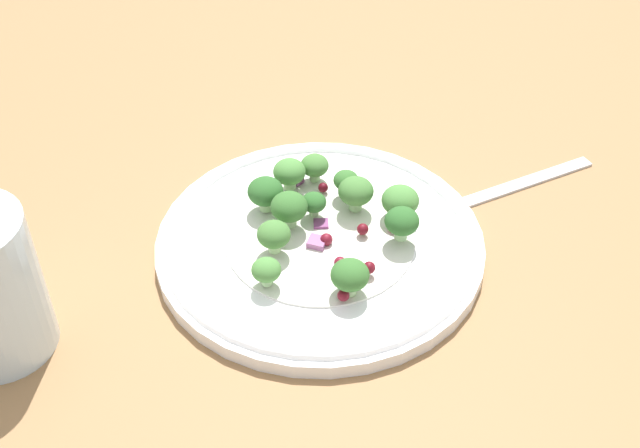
# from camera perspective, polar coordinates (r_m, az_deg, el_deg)

# --- Properties ---
(ground_plane) EXTENTS (1.80, 1.80, 0.02)m
(ground_plane) POSITION_cam_1_polar(r_m,az_deg,el_deg) (0.68, 0.65, -0.91)
(ground_plane) COLOR olive
(plate) EXTENTS (0.25, 0.25, 0.02)m
(plate) POSITION_cam_1_polar(r_m,az_deg,el_deg) (0.64, -0.00, -1.23)
(plate) COLOR white
(plate) RESTS_ON ground_plane
(dressing_pool) EXTENTS (0.15, 0.15, 0.00)m
(dressing_pool) POSITION_cam_1_polar(r_m,az_deg,el_deg) (0.64, -0.00, -0.94)
(dressing_pool) COLOR white
(dressing_pool) RESTS_ON plate
(broccoli_floret_0) EXTENTS (0.02, 0.02, 0.02)m
(broccoli_floret_0) POSITION_cam_1_polar(r_m,az_deg,el_deg) (0.67, 1.86, 2.95)
(broccoli_floret_0) COLOR #9EC684
(broccoli_floret_0) RESTS_ON plate
(broccoli_floret_1) EXTENTS (0.03, 0.03, 0.03)m
(broccoli_floret_1) POSITION_cam_1_polar(r_m,az_deg,el_deg) (0.64, -2.13, 1.13)
(broccoli_floret_1) COLOR #8EB77A
(broccoli_floret_1) RESTS_ON plate
(broccoli_floret_2) EXTENTS (0.03, 0.03, 0.03)m
(broccoli_floret_2) POSITION_cam_1_polar(r_m,az_deg,el_deg) (0.65, 2.47, 2.22)
(broccoli_floret_2) COLOR #8EB77A
(broccoli_floret_2) RESTS_ON plate
(broccoli_floret_3) EXTENTS (0.03, 0.03, 0.03)m
(broccoli_floret_3) POSITION_cam_1_polar(r_m,az_deg,el_deg) (0.62, -3.18, -0.76)
(broccoli_floret_3) COLOR #ADD18E
(broccoli_floret_3) RESTS_ON plate
(broccoli_floret_4) EXTENTS (0.03, 0.03, 0.03)m
(broccoli_floret_4) POSITION_cam_1_polar(r_m,az_deg,el_deg) (0.65, 5.52, 1.57)
(broccoli_floret_4) COLOR #ADD18E
(broccoli_floret_4) RESTS_ON plate
(broccoli_floret_5) EXTENTS (0.03, 0.03, 0.03)m
(broccoli_floret_5) POSITION_cam_1_polar(r_m,az_deg,el_deg) (0.59, 2.07, -3.56)
(broccoli_floret_5) COLOR #ADD18E
(broccoli_floret_5) RESTS_ON plate
(broccoli_floret_6) EXTENTS (0.03, 0.03, 0.03)m
(broccoli_floret_6) POSITION_cam_1_polar(r_m,az_deg,el_deg) (0.65, -3.76, 2.19)
(broccoli_floret_6) COLOR #9EC684
(broccoli_floret_6) RESTS_ON plate
(broccoli_floret_7) EXTENTS (0.02, 0.02, 0.02)m
(broccoli_floret_7) POSITION_cam_1_polar(r_m,az_deg,el_deg) (0.65, -0.43, 1.47)
(broccoli_floret_7) COLOR #9EC684
(broccoli_floret_7) RESTS_ON plate
(broccoli_floret_8) EXTENTS (0.02, 0.02, 0.02)m
(broccoli_floret_8) POSITION_cam_1_polar(r_m,az_deg,el_deg) (0.60, -4.03, -3.06)
(broccoli_floret_8) COLOR #9EC684
(broccoli_floret_8) RESTS_ON plate
(broccoli_floret_9) EXTENTS (0.03, 0.03, 0.03)m
(broccoli_floret_9) POSITION_cam_1_polar(r_m,az_deg,el_deg) (0.67, -2.11, 3.56)
(broccoli_floret_9) COLOR #9EC684
(broccoli_floret_9) RESTS_ON plate
(broccoli_floret_10) EXTENTS (0.02, 0.02, 0.02)m
(broccoli_floret_10) POSITION_cam_1_polar(r_m,az_deg,el_deg) (0.68, -0.37, 4.00)
(broccoli_floret_10) COLOR #9EC684
(broccoli_floret_10) RESTS_ON plate
(broccoli_floret_11) EXTENTS (0.03, 0.03, 0.03)m
(broccoli_floret_11) POSITION_cam_1_polar(r_m,az_deg,el_deg) (0.63, 5.84, 0.41)
(broccoli_floret_11) COLOR #8EB77A
(broccoli_floret_11) RESTS_ON plate
(cranberry_0) EXTENTS (0.01, 0.01, 0.01)m
(cranberry_0) POSITION_cam_1_polar(r_m,az_deg,el_deg) (0.68, 0.22, 2.52)
(cranberry_0) COLOR #4C0A14
(cranberry_0) RESTS_ON plate
(cranberry_1) EXTENTS (0.01, 0.01, 0.01)m
(cranberry_1) POSITION_cam_1_polar(r_m,az_deg,el_deg) (0.61, 1.39, -2.67)
(cranberry_1) COLOR maroon
(cranberry_1) RESTS_ON plate
(cranberry_2) EXTENTS (0.01, 0.01, 0.01)m
(cranberry_2) POSITION_cam_1_polar(r_m,az_deg,el_deg) (0.63, 0.44, -1.07)
(cranberry_2) COLOR maroon
(cranberry_2) RESTS_ON plate
(cranberry_3) EXTENTS (0.01, 0.01, 0.01)m
(cranberry_3) POSITION_cam_1_polar(r_m,az_deg,el_deg) (0.59, 1.61, -4.91)
(cranberry_3) COLOR maroon
(cranberry_3) RESTS_ON plate
(cranberry_4) EXTENTS (0.01, 0.01, 0.01)m
(cranberry_4) POSITION_cam_1_polar(r_m,az_deg,el_deg) (0.64, 2.95, -0.36)
(cranberry_4) COLOR maroon
(cranberry_4) RESTS_ON plate
(cranberry_5) EXTENTS (0.01, 0.01, 0.01)m
(cranberry_5) POSITION_cam_1_polar(r_m,az_deg,el_deg) (0.65, 5.02, -0.22)
(cranberry_5) COLOR maroon
(cranberry_5) RESTS_ON plate
(cranberry_6) EXTENTS (0.01, 0.01, 0.01)m
(cranberry_6) POSITION_cam_1_polar(r_m,az_deg,el_deg) (0.61, 3.39, -3.01)
(cranberry_6) COLOR maroon
(cranberry_6) RESTS_ON plate
(onion_bit_0) EXTENTS (0.02, 0.02, 0.00)m
(onion_bit_0) POSITION_cam_1_polar(r_m,az_deg,el_deg) (0.65, 0.28, -0.10)
(onion_bit_0) COLOR #843D75
(onion_bit_0) RESTS_ON plate
(onion_bit_1) EXTENTS (0.01, 0.01, 0.01)m
(onion_bit_1) POSITION_cam_1_polar(r_m,az_deg,el_deg) (0.69, -1.62, 3.07)
(onion_bit_1) COLOR #934C84
(onion_bit_1) RESTS_ON plate
(onion_bit_2) EXTENTS (0.02, 0.02, 0.01)m
(onion_bit_2) POSITION_cam_1_polar(r_m,az_deg,el_deg) (0.63, -0.21, -1.27)
(onion_bit_2) COLOR #A35B93
(onion_bit_2) RESTS_ON plate
(fork) EXTENTS (0.17, 0.12, 0.01)m
(fork) POSITION_cam_1_polar(r_m,az_deg,el_deg) (0.71, 11.54, 2.06)
(fork) COLOR silver
(fork) RESTS_ON ground_plane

